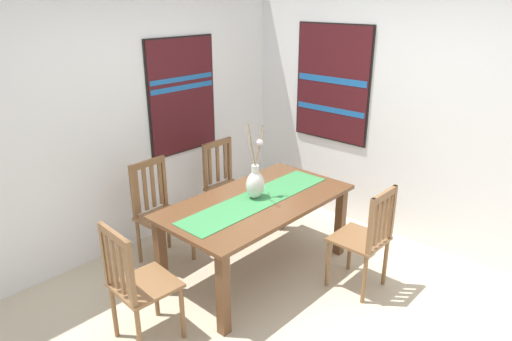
% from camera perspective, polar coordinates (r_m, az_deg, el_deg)
% --- Properties ---
extents(ground_plane, '(6.40, 6.40, 0.03)m').
position_cam_1_polar(ground_plane, '(3.99, 2.89, -16.70)').
color(ground_plane, beige).
extents(wall_back, '(6.40, 0.12, 2.70)m').
position_cam_1_polar(wall_back, '(4.70, -14.63, 7.05)').
color(wall_back, white).
rests_on(wall_back, ground_plane).
extents(wall_side, '(0.12, 6.40, 2.70)m').
position_cam_1_polar(wall_side, '(4.88, 17.46, 7.26)').
color(wall_side, white).
rests_on(wall_side, ground_plane).
extents(dining_table, '(1.74, 0.93, 0.74)m').
position_cam_1_polar(dining_table, '(4.10, 0.12, -4.98)').
color(dining_table, brown).
rests_on(dining_table, ground_plane).
extents(table_runner, '(1.60, 0.36, 0.01)m').
position_cam_1_polar(table_runner, '(4.06, 0.12, -3.59)').
color(table_runner, '#388447').
rests_on(table_runner, dining_table).
extents(centerpiece_vase, '(0.28, 0.25, 0.73)m').
position_cam_1_polar(centerpiece_vase, '(4.03, -0.08, -1.51)').
color(centerpiece_vase, silver).
rests_on(centerpiece_vase, dining_table).
extents(chair_0, '(0.42, 0.42, 0.96)m').
position_cam_1_polar(chair_0, '(4.04, 13.50, -8.03)').
color(chair_0, brown).
rests_on(chair_0, ground_plane).
extents(chair_1, '(0.45, 0.45, 0.97)m').
position_cam_1_polar(chair_1, '(3.46, -14.53, -13.44)').
color(chair_1, brown).
rests_on(chair_1, ground_plane).
extents(chair_2, '(0.42, 0.42, 0.97)m').
position_cam_1_polar(chair_2, '(4.99, -3.69, -1.79)').
color(chair_2, brown).
rests_on(chair_2, ground_plane).
extents(chair_3, '(0.44, 0.44, 1.00)m').
position_cam_1_polar(chair_3, '(4.45, -11.92, -4.99)').
color(chair_3, brown).
rests_on(chair_3, ground_plane).
extents(painting_on_back_wall, '(0.86, 0.05, 1.21)m').
position_cam_1_polar(painting_on_back_wall, '(4.92, -9.19, 9.13)').
color(painting_on_back_wall, black).
extents(painting_on_side_wall, '(0.05, 0.93, 1.27)m').
position_cam_1_polar(painting_on_side_wall, '(5.15, 9.47, 10.60)').
color(painting_on_side_wall, black).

